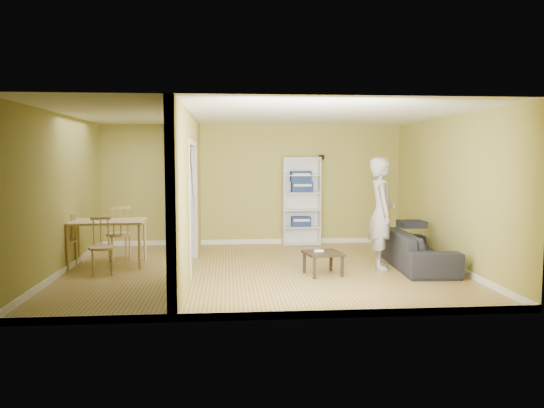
{
  "coord_description": "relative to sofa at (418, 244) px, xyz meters",
  "views": [
    {
      "loc": [
        -0.55,
        -8.78,
        1.89
      ],
      "look_at": [
        0.2,
        0.2,
        1.1
      ],
      "focal_mm": 35.0,
      "sensor_mm": 36.0,
      "label": 1
    }
  ],
  "objects": [
    {
      "name": "game_controller",
      "position": [
        -1.79,
        -0.41,
        -0.02
      ],
      "size": [
        0.15,
        0.04,
        0.03
      ],
      "primitive_type": "cube",
      "color": "white",
      "rests_on": "coffee_table"
    },
    {
      "name": "paper_box_navy_c",
      "position": [
        -1.68,
        2.56,
        1.08
      ],
      "size": [
        0.44,
        0.29,
        0.22
      ],
      "primitive_type": "cube",
      "color": "navy",
      "rests_on": "bookshelf"
    },
    {
      "name": "chair_near",
      "position": [
        -5.3,
        -0.08,
        0.05
      ],
      "size": [
        0.52,
        0.52,
        0.92
      ],
      "primitive_type": null,
      "rotation": [
        0.0,
        0.0,
        0.25
      ],
      "color": "tan",
      "rests_on": "ground"
    },
    {
      "name": "chair_left",
      "position": [
        -6.11,
        0.58,
        0.08
      ],
      "size": [
        0.53,
        0.53,
        0.97
      ],
      "primitive_type": null,
      "rotation": [
        0.0,
        0.0,
        -1.78
      ],
      "color": "tan",
      "rests_on": "ground"
    },
    {
      "name": "paper_box_navy_a",
      "position": [
        -1.67,
        2.56,
        0.1
      ],
      "size": [
        0.41,
        0.27,
        0.21
      ],
      "primitive_type": "cube",
      "color": "navy",
      "rests_on": "bookshelf"
    },
    {
      "name": "sofa",
      "position": [
        0.0,
        0.0,
        0.0
      ],
      "size": [
        2.19,
        1.03,
        0.81
      ],
      "primitive_type": "imported",
      "rotation": [
        0.0,
        0.0,
        1.52
      ],
      "color": "#2B2B2D",
      "rests_on": "ground"
    },
    {
      "name": "paper_box_navy_b",
      "position": [
        -1.65,
        2.56,
        0.85
      ],
      "size": [
        0.45,
        0.29,
        0.23
      ],
      "primitive_type": "cube",
      "color": "navy",
      "rests_on": "bookshelf"
    },
    {
      "name": "bookshelf",
      "position": [
        -1.66,
        2.61,
        0.54
      ],
      "size": [
        0.8,
        0.35,
        1.9
      ],
      "color": "white",
      "rests_on": "ground"
    },
    {
      "name": "chair_far",
      "position": [
        -5.27,
        1.15,
        0.1
      ],
      "size": [
        0.61,
        0.61,
        1.01
      ],
      "primitive_type": null,
      "rotation": [
        0.0,
        0.0,
        3.55
      ],
      "color": "tan",
      "rests_on": "ground"
    },
    {
      "name": "person",
      "position": [
        -0.65,
        -0.02,
        0.71
      ],
      "size": [
        0.9,
        0.75,
        2.23
      ],
      "primitive_type": "imported",
      "rotation": [
        0.0,
        0.0,
        1.41
      ],
      "color": "slate",
      "rests_on": "ground"
    },
    {
      "name": "dining_table",
      "position": [
        -5.35,
        0.59,
        0.32
      ],
      "size": [
        1.28,
        0.86,
        0.8
      ],
      "rotation": [
        0.0,
        0.0,
        0.03
      ],
      "color": "tan",
      "rests_on": "ground"
    },
    {
      "name": "coffee_table",
      "position": [
        -1.73,
        -0.45,
        -0.09
      ],
      "size": [
        0.56,
        0.56,
        0.38
      ],
      "rotation": [
        0.0,
        0.0,
        0.2
      ],
      "color": "black",
      "rests_on": "ground"
    },
    {
      "name": "room_shell",
      "position": [
        -2.7,
        0.0,
        0.89
      ],
      "size": [
        6.5,
        6.5,
        6.5
      ],
      "color": "tan",
      "rests_on": "ground"
    },
    {
      "name": "partition",
      "position": [
        -3.9,
        0.0,
        0.89
      ],
      "size": [
        0.22,
        5.5,
        2.6
      ],
      "primitive_type": null,
      "color": "#9F994E",
      "rests_on": "ground"
    },
    {
      "name": "wall_speaker",
      "position": [
        -1.2,
        2.69,
        1.49
      ],
      "size": [
        0.1,
        0.1,
        0.1
      ],
      "primitive_type": "cube",
      "color": "black",
      "rests_on": "room_shell"
    }
  ]
}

